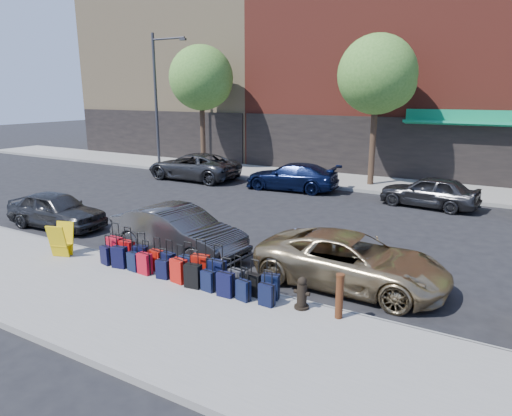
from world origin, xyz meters
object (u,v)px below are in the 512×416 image
Objects in this scene: display_rack at (61,240)px; car_far_2 at (429,191)px; suitcase_front_5 at (187,267)px; fire_hydrant at (302,294)px; streetlight at (158,93)px; car_far_1 at (292,177)px; car_near_1 at (178,232)px; car_near_2 at (351,261)px; car_near_0 at (57,210)px; tree_center at (380,77)px; bollard at (339,296)px; car_far_0 at (193,166)px; tree_left at (203,80)px.

car_far_2 reaches higher than display_rack.
suitcase_front_5 reaches higher than fire_hydrant.
car_far_1 is at bearing -11.08° from streetlight.
suitcase_front_5 is at bearing -129.60° from car_near_1.
car_far_1 is at bearing 33.58° from car_near_2.
car_near_1 reaches higher than car_near_0.
car_far_2 is (0.61, 11.40, 0.19)m from fire_hydrant.
tree_center is 13.48m from streetlight.
suitcase_front_5 is at bearing 8.35° from car_far_1.
car_far_1 is 1.17× the size of car_far_2.
bollard is 1.02× the size of display_rack.
bollard is 0.18× the size of car_far_0.
car_near_2 reaches higher than bollard.
suitcase_front_5 is 0.99× the size of display_rack.
tree_center reaches higher than car_near_1.
bollard is (3.44, -14.37, -4.76)m from tree_center.
car_far_0 is (-8.63, 11.42, 0.29)m from suitcase_front_5.
car_far_1 is (4.40, 10.01, 0.02)m from car_near_0.
car_far_0 is at bearing 92.17° from display_rack.
car_far_1 is at bearing -86.07° from car_far_2.
suitcase_front_5 is 0.20× the size of car_far_1.
car_far_2 is (-0.24, 11.42, 0.02)m from bollard.
bollard is 17.10m from car_far_0.
car_near_0 reaches higher than fire_hydrant.
car_near_2 is at bearing -0.92° from display_rack.
fire_hydrant is 0.74× the size of bollard.
streetlight is 19.17m from suitcase_front_5.
fire_hydrant is 0.17× the size of car_near_1.
car_near_2 is (13.50, -12.34, -4.76)m from tree_left.
bollard reaches higher than fire_hydrant.
display_rack reaches higher than fire_hydrant.
streetlight is (-2.94, -0.70, -0.75)m from tree_left.
streetlight is 13.90m from car_near_0.
car_near_1 is at bearing 19.72° from display_rack.
car_near_0 is 9.96m from car_far_0.
display_rack is 0.21× the size of car_far_1.
car_far_0 is 1.14× the size of car_far_1.
tree_center reaches higher than car_near_0.
car_near_1 is (8.38, -12.77, -4.69)m from tree_left.
car_far_0 is at bearing -65.92° from tree_left.
tree_left is 1.38× the size of car_far_0.
car_near_2 is 1.20× the size of car_far_2.
car_far_0 is (-12.22, 9.48, 0.08)m from car_near_2.
car_far_0 is (-7.09, 9.91, 0.01)m from car_near_1.
display_rack is (8.75, -14.10, -4.04)m from streetlight.
car_far_2 is at bearing -23.47° from car_near_1.
fire_hydrant is (3.18, -0.06, 0.04)m from suitcase_front_5.
car_far_2 is (5.32, 9.82, -0.05)m from car_near_1.
car_far_2 is (3.20, -2.95, -4.74)m from tree_center.
suitcase_front_5 is 4.03m from bollard.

